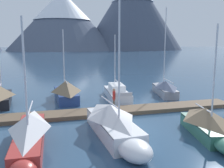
# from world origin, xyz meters

# --- Properties ---
(ground_plane) EXTENTS (700.00, 700.00, 0.00)m
(ground_plane) POSITION_xyz_m (0.00, 0.00, 0.00)
(ground_plane) COLOR #2D4C6B
(mountain_central_massif) EXTENTS (86.85, 86.85, 45.58)m
(mountain_central_massif) POSITION_xyz_m (5.27, 189.19, 24.13)
(mountain_central_massif) COLOR #4C566B
(mountain_central_massif) RESTS_ON ground
(mountain_shoulder_ridge) EXTENTS (84.47, 84.47, 66.09)m
(mountain_shoulder_ridge) POSITION_xyz_m (64.00, 191.45, 34.33)
(mountain_shoulder_ridge) COLOR #424C60
(mountain_shoulder_ridge) RESTS_ON ground
(dock) EXTENTS (20.35, 2.70, 0.30)m
(dock) POSITION_xyz_m (0.00, 4.00, 0.15)
(dock) COLOR brown
(dock) RESTS_ON ground
(sailboat_nearest_berth) EXTENTS (2.22, 6.17, 8.88)m
(sailboat_nearest_berth) POSITION_xyz_m (-9.57, 9.28, 0.84)
(sailboat_nearest_berth) COLOR black
(sailboat_nearest_berth) RESTS_ON ground
(sailboat_second_berth) EXTENTS (1.60, 7.17, 6.73)m
(sailboat_second_berth) POSITION_xyz_m (-6.29, -1.63, 0.86)
(sailboat_second_berth) COLOR #B2332D
(sailboat_second_berth) RESTS_ON ground
(sailboat_mid_dock_port) EXTENTS (2.29, 6.83, 6.80)m
(sailboat_mid_dock_port) POSITION_xyz_m (-3.77, 9.61, 0.92)
(sailboat_mid_dock_port) COLOR navy
(sailboat_mid_dock_port) RESTS_ON ground
(sailboat_mid_dock_starboard) EXTENTS (2.42, 7.56, 7.69)m
(sailboat_mid_dock_starboard) POSITION_xyz_m (-1.58, -0.94, 0.84)
(sailboat_mid_dock_starboard) COLOR silver
(sailboat_mid_dock_starboard) RESTS_ON ground
(sailboat_far_berth) EXTENTS (2.38, 7.24, 6.34)m
(sailboat_far_berth) POSITION_xyz_m (1.29, 9.47, 0.55)
(sailboat_far_berth) COLOR white
(sailboat_far_berth) RESTS_ON ground
(sailboat_outer_slip) EXTENTS (2.70, 6.08, 6.54)m
(sailboat_outer_slip) POSITION_xyz_m (3.87, -2.24, 0.73)
(sailboat_outer_slip) COLOR #336B56
(sailboat_outer_slip) RESTS_ON ground
(sailboat_end_of_dock) EXTENTS (2.69, 6.85, 9.15)m
(sailboat_end_of_dock) POSITION_xyz_m (6.74, 9.71, 0.75)
(sailboat_end_of_dock) COLOR #93939E
(sailboat_end_of_dock) RESTS_ON ground
(person_on_dock) EXTENTS (0.30, 0.58, 1.69)m
(person_on_dock) POSITION_xyz_m (-0.36, 3.91, 1.26)
(person_on_dock) COLOR brown
(person_on_dock) RESTS_ON dock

